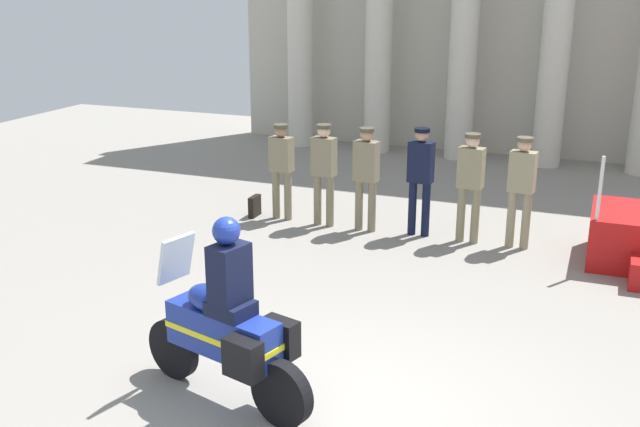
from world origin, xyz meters
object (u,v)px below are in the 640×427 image
object	(u,v)px
officer_in_row_4	(470,179)
briefcase_on_ground	(255,206)
officer_in_row_3	(421,173)
officer_in_row_2	(366,171)
officer_in_row_0	(281,164)
officer_in_row_1	(324,167)
motorcycle_with_rider	(228,328)
officer_in_row_5	(521,184)

from	to	relation	value
officer_in_row_4	briefcase_on_ground	bearing A→B (deg)	6.68
officer_in_row_3	briefcase_on_ground	distance (m)	3.01
officer_in_row_2	officer_in_row_4	world-z (taller)	officer_in_row_4
officer_in_row_0	officer_in_row_1	distance (m)	0.79
officer_in_row_4	officer_in_row_2	bearing A→B (deg)	7.84
officer_in_row_4	motorcycle_with_rider	bearing A→B (deg)	83.31
officer_in_row_2	motorcycle_with_rider	xyz separation A→B (m)	(0.39, -5.41, -0.21)
officer_in_row_2	officer_in_row_5	distance (m)	2.42
briefcase_on_ground	officer_in_row_5	bearing A→B (deg)	0.48
officer_in_row_2	officer_in_row_3	world-z (taller)	officer_in_row_3
officer_in_row_5	briefcase_on_ground	bearing A→B (deg)	6.91
officer_in_row_1	officer_in_row_5	xyz separation A→B (m)	(3.14, 0.06, 0.01)
officer_in_row_2	motorcycle_with_rider	size ratio (longest dim) A/B	0.83
officer_in_row_1	officer_in_row_5	size ratio (longest dim) A/B	0.99
officer_in_row_2	officer_in_row_5	xyz separation A→B (m)	(2.42, 0.06, 0.02)
officer_in_row_3	motorcycle_with_rider	size ratio (longest dim) A/B	0.85
officer_in_row_0	officer_in_row_2	distance (m)	1.52
officer_in_row_0	motorcycle_with_rider	xyz separation A→B (m)	(1.90, -5.48, -0.17)
officer_in_row_5	briefcase_on_ground	distance (m)	4.51
motorcycle_with_rider	officer_in_row_5	bearing A→B (deg)	-94.62
officer_in_row_3	officer_in_row_1	bearing A→B (deg)	9.60
officer_in_row_4	officer_in_row_5	xyz separation A→B (m)	(0.76, 0.02, -0.00)
motorcycle_with_rider	officer_in_row_1	bearing A→B (deg)	-62.65
officer_in_row_2	motorcycle_with_rider	distance (m)	5.42
officer_in_row_4	officer_in_row_5	size ratio (longest dim) A/B	1.00
officer_in_row_0	officer_in_row_2	bearing A→B (deg)	-176.21
officer_in_row_3	officer_in_row_0	bearing A→B (deg)	6.85
officer_in_row_5	officer_in_row_4	bearing A→B (deg)	8.00
briefcase_on_ground	officer_in_row_2	bearing A→B (deg)	-0.70
briefcase_on_ground	officer_in_row_0	bearing A→B (deg)	5.15
officer_in_row_0	officer_in_row_2	world-z (taller)	officer_in_row_2
officer_in_row_5	briefcase_on_ground	xyz separation A→B (m)	(-4.43, -0.04, -0.84)
motorcycle_with_rider	briefcase_on_ground	bearing A→B (deg)	-50.41
officer_in_row_5	motorcycle_with_rider	bearing A→B (deg)	76.07
officer_in_row_1	officer_in_row_2	xyz separation A→B (m)	(0.72, 0.00, -0.00)
officer_in_row_2	briefcase_on_ground	size ratio (longest dim) A/B	4.72
officer_in_row_1	officer_in_row_4	bearing A→B (deg)	-172.56
officer_in_row_0	officer_in_row_5	bearing A→B (deg)	-173.69
motorcycle_with_rider	officer_in_row_2	bearing A→B (deg)	-70.17
officer_in_row_2	officer_in_row_5	bearing A→B (deg)	-172.11
officer_in_row_1	officer_in_row_2	world-z (taller)	officer_in_row_1
officer_in_row_2	officer_in_row_4	distance (m)	1.66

